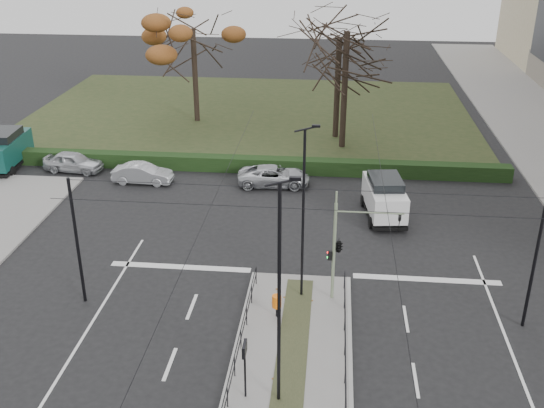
# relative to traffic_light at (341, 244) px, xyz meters

# --- Properties ---
(ground) EXTENTS (140.00, 140.00, 0.00)m
(ground) POSITION_rel_traffic_light_xyz_m (-1.77, -3.17, -2.86)
(ground) COLOR black
(ground) RESTS_ON ground
(median_island) EXTENTS (4.40, 15.00, 0.14)m
(median_island) POSITION_rel_traffic_light_xyz_m (-1.77, -5.67, -2.79)
(median_island) COLOR slate
(median_island) RESTS_ON ground
(park) EXTENTS (38.00, 26.00, 0.10)m
(park) POSITION_rel_traffic_light_xyz_m (-7.77, 28.83, -2.81)
(park) COLOR #253219
(park) RESTS_ON ground
(hedge) EXTENTS (38.00, 1.00, 1.00)m
(hedge) POSITION_rel_traffic_light_xyz_m (-7.77, 15.43, -2.36)
(hedge) COLOR black
(hedge) RESTS_ON ground
(median_railing) EXTENTS (4.14, 13.24, 0.92)m
(median_railing) POSITION_rel_traffic_light_xyz_m (-1.77, -5.77, -1.88)
(median_railing) COLOR black
(median_railing) RESTS_ON median_island
(catenary) EXTENTS (20.00, 34.00, 6.00)m
(catenary) POSITION_rel_traffic_light_xyz_m (-1.77, -1.56, 0.56)
(catenary) COLOR black
(catenary) RESTS_ON ground
(traffic_light) EXTENTS (3.18, 1.83, 4.68)m
(traffic_light) POSITION_rel_traffic_light_xyz_m (0.00, 0.00, 0.00)
(traffic_light) COLOR gray
(traffic_light) RESTS_ON median_island
(litter_bin) EXTENTS (0.40, 0.40, 1.04)m
(litter_bin) POSITION_rel_traffic_light_xyz_m (-2.62, -1.74, -1.98)
(litter_bin) COLOR black
(litter_bin) RESTS_ON median_island
(info_panel) EXTENTS (0.13, 0.60, 2.31)m
(info_panel) POSITION_rel_traffic_light_xyz_m (-3.28, -6.83, -0.91)
(info_panel) COLOR black
(info_panel) RESTS_ON median_island
(streetlamp_median_near) EXTENTS (0.72, 0.15, 8.58)m
(streetlamp_median_near) POSITION_rel_traffic_light_xyz_m (-2.06, -6.85, 1.64)
(streetlamp_median_near) COLOR black
(streetlamp_median_near) RESTS_ON median_island
(streetlamp_median_far) EXTENTS (0.67, 0.14, 8.06)m
(streetlamp_median_far) POSITION_rel_traffic_light_xyz_m (-1.64, 0.08, 1.38)
(streetlamp_median_far) COLOR black
(streetlamp_median_far) RESTS_ON median_island
(parked_car_first) EXTENTS (4.15, 2.04, 1.36)m
(parked_car_first) POSITION_rel_traffic_light_xyz_m (-17.95, 14.22, -2.18)
(parked_car_first) COLOR #AAADB2
(parked_car_first) RESTS_ON ground
(parked_car_second) EXTENTS (3.91, 1.45, 1.28)m
(parked_car_second) POSITION_rel_traffic_light_xyz_m (-12.69, 12.69, -2.22)
(parked_car_second) COLOR #AAADB2
(parked_car_second) RESTS_ON ground
(parked_car_fourth) EXTENTS (4.75, 2.42, 1.28)m
(parked_car_fourth) POSITION_rel_traffic_light_xyz_m (-4.18, 13.10, -2.22)
(parked_car_fourth) COLOR #AAADB2
(parked_car_fourth) RESTS_ON ground
(white_van) EXTENTS (2.52, 4.76, 2.43)m
(white_van) POSITION_rel_traffic_light_xyz_m (2.55, 9.10, -1.59)
(white_van) COLOR silver
(white_van) RESTS_ON ground
(green_van) EXTENTS (2.41, 5.32, 2.58)m
(green_van) POSITION_rel_traffic_light_xyz_m (-22.79, 14.57, -1.52)
(green_van) COLOR #0D3B35
(green_van) RESTS_ON ground
(rust_tree) EXTENTS (7.41, 7.41, 9.95)m
(rust_tree) POSITION_rel_traffic_light_xyz_m (-11.97, 26.37, 4.79)
(rust_tree) COLOR black
(rust_tree) RESTS_ON park
(bare_tree_center) EXTENTS (7.31, 7.31, 10.03)m
(bare_tree_center) POSITION_rel_traffic_light_xyz_m (-0.32, 23.26, 4.23)
(bare_tree_center) COLOR black
(bare_tree_center) RESTS_ON park
(bare_tree_near) EXTENTS (7.82, 7.82, 11.21)m
(bare_tree_near) POSITION_rel_traffic_light_xyz_m (0.18, 20.90, 5.06)
(bare_tree_near) COLOR black
(bare_tree_near) RESTS_ON park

